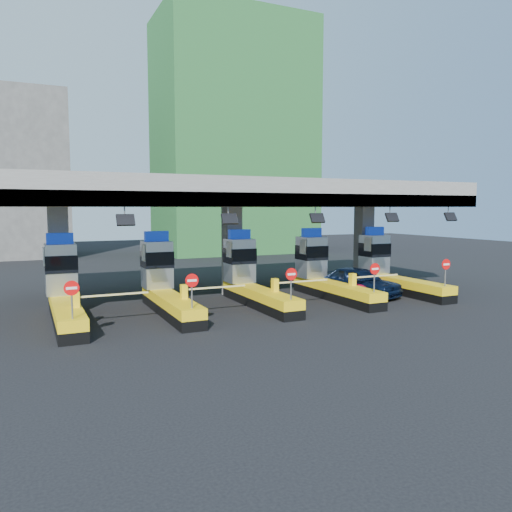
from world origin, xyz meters
name	(u,v)px	position (x,y,z in m)	size (l,w,h in m)	color
ground	(252,303)	(0.00, 0.00, 0.00)	(120.00, 120.00, 0.00)	black
toll_canopy	(232,196)	(0.00, 2.87, 6.13)	(28.00, 12.09, 7.00)	slate
toll_lane_far_left	(64,291)	(-10.00, 0.28, 1.40)	(4.43, 8.00, 4.16)	black
toll_lane_left	(164,284)	(-5.00, 0.28, 1.40)	(4.43, 8.00, 4.16)	black
toll_lane_center	(250,279)	(0.00, 0.28, 1.40)	(4.43, 8.00, 4.16)	black
toll_lane_right	(324,274)	(5.00, 0.28, 1.40)	(4.43, 8.00, 4.16)	black
toll_lane_far_right	(389,270)	(10.00, 0.28, 1.40)	(4.43, 8.00, 4.16)	black
bg_building_scaffold	(233,138)	(12.00, 32.00, 14.00)	(18.00, 12.00, 28.00)	#1E5926
van	(359,281)	(7.01, -0.59, 0.91)	(2.15, 5.35, 1.82)	black
red_car	(364,284)	(7.50, -0.42, 0.70)	(1.49, 4.27, 1.41)	#A40C2A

